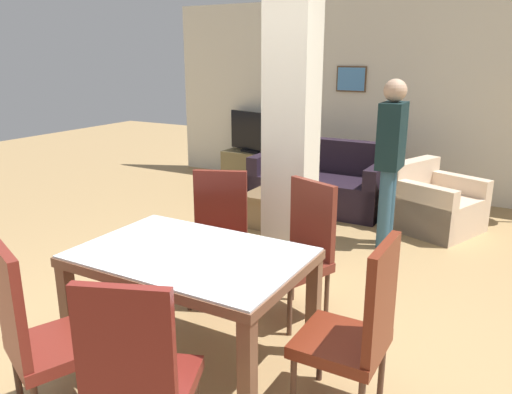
{
  "coord_description": "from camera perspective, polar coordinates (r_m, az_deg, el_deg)",
  "views": [
    {
      "loc": [
        1.78,
        -2.32,
        1.94
      ],
      "look_at": [
        0.0,
        0.83,
        0.9
      ],
      "focal_mm": 35.0,
      "sensor_mm": 36.0,
      "label": 1
    }
  ],
  "objects": [
    {
      "name": "dining_chair_far_left",
      "position": [
        4.06,
        -4.31,
        -4.17
      ],
      "size": [
        0.6,
        0.6,
        1.04
      ],
      "rotation": [
        0.0,
        0.0,
        -2.74
      ],
      "color": "maroon",
      "rests_on": "ground_plane"
    },
    {
      "name": "sofa",
      "position": [
        6.6,
        7.49,
        1.4
      ],
      "size": [
        1.71,
        0.9,
        0.85
      ],
      "rotation": [
        0.0,
        0.0,
        3.14
      ],
      "color": "black",
      "rests_on": "ground_plane"
    },
    {
      "name": "ground_plane",
      "position": [
        3.51,
        -7.01,
        -17.7
      ],
      "size": [
        18.0,
        18.0,
        0.0
      ],
      "primitive_type": "plane",
      "color": "#A28152"
    },
    {
      "name": "dining_chair_near_right",
      "position": [
        2.46,
        -13.37,
        -19.09
      ],
      "size": [
        0.6,
        0.6,
        1.04
      ],
      "rotation": [
        0.0,
        0.0,
        0.38
      ],
      "color": "maroon",
      "rests_on": "ground_plane"
    },
    {
      "name": "divider_pillar",
      "position": [
        4.28,
        4.05,
        8.03
      ],
      "size": [
        0.4,
        0.33,
        2.7
      ],
      "color": "beige",
      "rests_on": "ground_plane"
    },
    {
      "name": "dining_table",
      "position": [
        3.22,
        -7.37,
        -8.9
      ],
      "size": [
        1.42,
        0.96,
        0.75
      ],
      "color": "brown",
      "rests_on": "ground_plane"
    },
    {
      "name": "dining_chair_near_left",
      "position": [
        2.94,
        -23.57,
        -13.85
      ],
      "size": [
        0.6,
        0.6,
        1.04
      ],
      "rotation": [
        0.0,
        0.0,
        -0.39
      ],
      "color": "maroon",
      "rests_on": "ground_plane"
    },
    {
      "name": "tv_screen",
      "position": [
        7.92,
        -0.33,
        7.35
      ],
      "size": [
        0.94,
        0.3,
        0.63
      ],
      "rotation": [
        0.0,
        0.0,
        2.88
      ],
      "color": "black",
      "rests_on": "tv_stand"
    },
    {
      "name": "armchair",
      "position": [
        6.04,
        19.56,
        -0.98
      ],
      "size": [
        1.1,
        1.09,
        0.76
      ],
      "rotation": [
        0.0,
        0.0,
        4.34
      ],
      "color": "beige",
      "rests_on": "ground_plane"
    },
    {
      "name": "back_wall",
      "position": [
        7.32,
        15.56,
        10.81
      ],
      "size": [
        7.2,
        0.09,
        2.7
      ],
      "color": "beige",
      "rests_on": "ground_plane"
    },
    {
      "name": "bottle",
      "position": [
        5.58,
        2.33,
        1.04
      ],
      "size": [
        0.07,
        0.07,
        0.28
      ],
      "color": "#B2B7BC",
      "rests_on": "coffee_table"
    },
    {
      "name": "tv_stand",
      "position": [
        8.02,
        -0.32,
        3.61
      ],
      "size": [
        0.99,
        0.4,
        0.44
      ],
      "color": "brown",
      "rests_on": "ground_plane"
    },
    {
      "name": "standing_person",
      "position": [
        5.2,
        15.14,
        4.94
      ],
      "size": [
        0.23,
        0.39,
        1.72
      ],
      "rotation": [
        0.0,
        0.0,
        -4.68
      ],
      "color": "#2F5469",
      "rests_on": "ground_plane"
    },
    {
      "name": "dining_chair_far_right",
      "position": [
        3.78,
        5.12,
        -5.74
      ],
      "size": [
        0.6,
        0.6,
        1.04
      ],
      "rotation": [
        0.0,
        0.0,
        2.76
      ],
      "color": "maroon",
      "rests_on": "ground_plane"
    },
    {
      "name": "dining_chair_head_right",
      "position": [
        2.8,
        11.51,
        -14.33
      ],
      "size": [
        0.46,
        0.46,
        1.04
      ],
      "rotation": [
        0.0,
        0.0,
        1.57
      ],
      "color": "maroon",
      "rests_on": "ground_plane"
    },
    {
      "name": "coffee_table",
      "position": [
        5.79,
        2.28,
        -1.49
      ],
      "size": [
        0.67,
        0.55,
        0.39
      ],
      "color": "brown",
      "rests_on": "ground_plane"
    }
  ]
}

